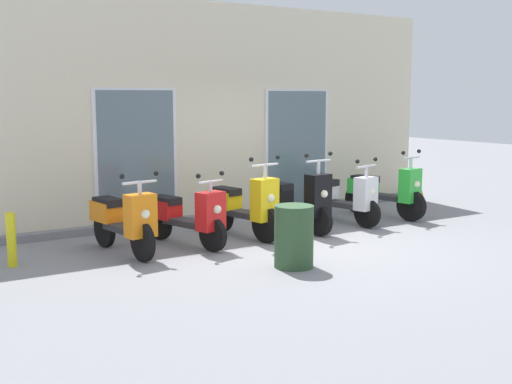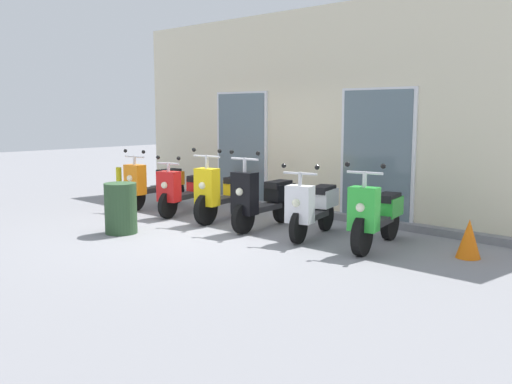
{
  "view_description": "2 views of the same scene",
  "coord_description": "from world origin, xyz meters",
  "px_view_note": "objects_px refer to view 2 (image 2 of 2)",
  "views": [
    {
      "loc": [
        -5.58,
        -7.46,
        2.16
      ],
      "look_at": [
        -0.49,
        0.64,
        0.75
      ],
      "focal_mm": 45.56,
      "sensor_mm": 36.0,
      "label": 1
    },
    {
      "loc": [
        6.85,
        -5.86,
        1.93
      ],
      "look_at": [
        0.6,
        0.66,
        0.64
      ],
      "focal_mm": 40.54,
      "sensor_mm": 36.0,
      "label": 2
    }
  ],
  "objects_px": {
    "scooter_red": "(186,189)",
    "curb_bollard": "(119,183)",
    "traffic_cone": "(469,239)",
    "trash_bin": "(121,208)",
    "scooter_orange": "(154,183)",
    "scooter_black": "(262,198)",
    "scooter_green": "(377,215)",
    "scooter_yellow": "(223,193)",
    "scooter_white": "(313,206)"
  },
  "relations": [
    {
      "from": "scooter_yellow",
      "to": "scooter_black",
      "type": "bearing_deg",
      "value": -2.19
    },
    {
      "from": "scooter_yellow",
      "to": "curb_bollard",
      "type": "bearing_deg",
      "value": 178.52
    },
    {
      "from": "scooter_orange",
      "to": "scooter_red",
      "type": "height_order",
      "value": "scooter_orange"
    },
    {
      "from": "scooter_red",
      "to": "curb_bollard",
      "type": "relative_size",
      "value": 2.29
    },
    {
      "from": "scooter_black",
      "to": "scooter_green",
      "type": "bearing_deg",
      "value": 4.22
    },
    {
      "from": "traffic_cone",
      "to": "curb_bollard",
      "type": "distance_m",
      "value": 7.67
    },
    {
      "from": "scooter_white",
      "to": "trash_bin",
      "type": "relative_size",
      "value": 1.88
    },
    {
      "from": "scooter_yellow",
      "to": "traffic_cone",
      "type": "bearing_deg",
      "value": 5.86
    },
    {
      "from": "trash_bin",
      "to": "scooter_green",
      "type": "bearing_deg",
      "value": 29.89
    },
    {
      "from": "scooter_green",
      "to": "scooter_black",
      "type": "bearing_deg",
      "value": -175.78
    },
    {
      "from": "scooter_red",
      "to": "scooter_black",
      "type": "height_order",
      "value": "scooter_black"
    },
    {
      "from": "scooter_orange",
      "to": "scooter_yellow",
      "type": "bearing_deg",
      "value": 1.22
    },
    {
      "from": "scooter_yellow",
      "to": "scooter_white",
      "type": "height_order",
      "value": "scooter_yellow"
    },
    {
      "from": "scooter_orange",
      "to": "traffic_cone",
      "type": "relative_size",
      "value": 3.11
    },
    {
      "from": "scooter_orange",
      "to": "curb_bollard",
      "type": "bearing_deg",
      "value": 174.86
    },
    {
      "from": "scooter_white",
      "to": "scooter_green",
      "type": "relative_size",
      "value": 0.9
    },
    {
      "from": "scooter_green",
      "to": "scooter_orange",
      "type": "bearing_deg",
      "value": -178.21
    },
    {
      "from": "scooter_orange",
      "to": "scooter_red",
      "type": "relative_size",
      "value": 1.01
    },
    {
      "from": "curb_bollard",
      "to": "scooter_white",
      "type": "bearing_deg",
      "value": -0.69
    },
    {
      "from": "scooter_yellow",
      "to": "scooter_green",
      "type": "relative_size",
      "value": 0.96
    },
    {
      "from": "scooter_yellow",
      "to": "scooter_orange",
      "type": "bearing_deg",
      "value": -178.78
    },
    {
      "from": "scooter_yellow",
      "to": "trash_bin",
      "type": "height_order",
      "value": "scooter_yellow"
    },
    {
      "from": "scooter_orange",
      "to": "scooter_black",
      "type": "distance_m",
      "value": 2.95
    },
    {
      "from": "scooter_black",
      "to": "scooter_green",
      "type": "xyz_separation_m",
      "value": [
        2.06,
        0.15,
        -0.04
      ]
    },
    {
      "from": "scooter_orange",
      "to": "trash_bin",
      "type": "height_order",
      "value": "scooter_orange"
    },
    {
      "from": "scooter_orange",
      "to": "scooter_black",
      "type": "height_order",
      "value": "scooter_black"
    },
    {
      "from": "scooter_red",
      "to": "scooter_yellow",
      "type": "distance_m",
      "value": 1.0
    },
    {
      "from": "scooter_yellow",
      "to": "curb_bollard",
      "type": "distance_m",
      "value": 3.42
    },
    {
      "from": "scooter_white",
      "to": "traffic_cone",
      "type": "height_order",
      "value": "scooter_white"
    },
    {
      "from": "scooter_black",
      "to": "scooter_white",
      "type": "distance_m",
      "value": 1.0
    },
    {
      "from": "trash_bin",
      "to": "scooter_orange",
      "type": "bearing_deg",
      "value": 131.41
    },
    {
      "from": "scooter_black",
      "to": "scooter_green",
      "type": "distance_m",
      "value": 2.07
    },
    {
      "from": "traffic_cone",
      "to": "trash_bin",
      "type": "xyz_separation_m",
      "value": [
        -4.62,
        -2.29,
        0.14
      ]
    },
    {
      "from": "scooter_yellow",
      "to": "scooter_white",
      "type": "xyz_separation_m",
      "value": [
        1.98,
        0.02,
        -0.01
      ]
    },
    {
      "from": "scooter_black",
      "to": "scooter_white",
      "type": "height_order",
      "value": "scooter_black"
    },
    {
      "from": "scooter_red",
      "to": "scooter_black",
      "type": "xyz_separation_m",
      "value": [
        1.99,
        -0.02,
        0.05
      ]
    },
    {
      "from": "scooter_black",
      "to": "scooter_green",
      "type": "relative_size",
      "value": 0.96
    },
    {
      "from": "scooter_white",
      "to": "trash_bin",
      "type": "bearing_deg",
      "value": -141.41
    },
    {
      "from": "scooter_white",
      "to": "curb_bollard",
      "type": "bearing_deg",
      "value": 179.31
    },
    {
      "from": "traffic_cone",
      "to": "trash_bin",
      "type": "bearing_deg",
      "value": -153.67
    },
    {
      "from": "scooter_orange",
      "to": "curb_bollard",
      "type": "height_order",
      "value": "scooter_orange"
    },
    {
      "from": "scooter_black",
      "to": "scooter_red",
      "type": "bearing_deg",
      "value": 179.41
    },
    {
      "from": "scooter_black",
      "to": "curb_bollard",
      "type": "bearing_deg",
      "value": 178.36
    },
    {
      "from": "scooter_green",
      "to": "traffic_cone",
      "type": "distance_m",
      "value": 1.26
    },
    {
      "from": "scooter_yellow",
      "to": "scooter_white",
      "type": "bearing_deg",
      "value": 0.69
    },
    {
      "from": "scooter_white",
      "to": "curb_bollard",
      "type": "relative_size",
      "value": 2.14
    },
    {
      "from": "scooter_black",
      "to": "trash_bin",
      "type": "xyz_separation_m",
      "value": [
        -1.36,
        -1.81,
        -0.1
      ]
    },
    {
      "from": "scooter_orange",
      "to": "scooter_green",
      "type": "bearing_deg",
      "value": 1.79
    },
    {
      "from": "scooter_yellow",
      "to": "curb_bollard",
      "type": "height_order",
      "value": "scooter_yellow"
    },
    {
      "from": "scooter_red",
      "to": "trash_bin",
      "type": "xyz_separation_m",
      "value": [
        0.63,
        -1.83,
        -0.06
      ]
    }
  ]
}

